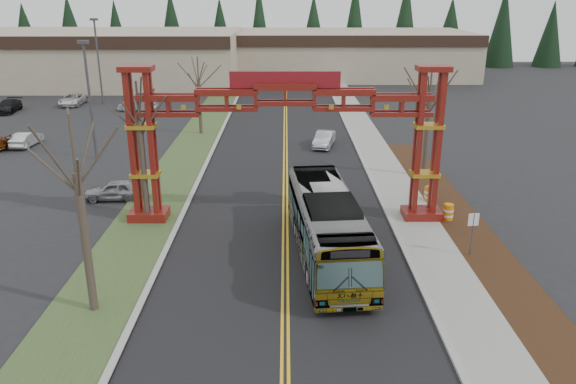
{
  "coord_description": "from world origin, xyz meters",
  "views": [
    {
      "loc": [
        0.04,
        -12.6,
        12.49
      ],
      "look_at": [
        0.14,
        12.2,
        3.75
      ],
      "focal_mm": 35.0,
      "sensor_mm": 36.0,
      "label": 1
    }
  ],
  "objects_px": {
    "retail_building_east": "(347,54)",
    "parked_car_near_b": "(27,139)",
    "parked_car_far_c": "(8,106)",
    "barrel_south": "(448,213)",
    "bare_tree_median_mid": "(139,121)",
    "parked_car_far_a": "(138,105)",
    "retail_building_west": "(82,57)",
    "barrel_mid": "(430,195)",
    "gateway_arch": "(285,119)",
    "barrel_north": "(428,194)",
    "parked_car_near_a": "(114,190)",
    "transit_bus": "(327,225)",
    "silver_sedan": "(324,139)",
    "parked_car_far_b": "(73,99)",
    "bare_tree_median_far": "(198,80)",
    "bare_tree_right_far": "(429,100)",
    "bare_tree_median_near": "(77,174)",
    "light_pole_far": "(98,55)",
    "street_sign": "(473,226)",
    "light_pole_near": "(89,92)"
  },
  "relations": [
    {
      "from": "retail_building_east",
      "to": "parked_car_near_b",
      "type": "xyz_separation_m",
      "value": [
        -32.54,
        -44.94,
        -2.88
      ]
    },
    {
      "from": "retail_building_east",
      "to": "parked_car_far_c",
      "type": "height_order",
      "value": "retail_building_east"
    },
    {
      "from": "retail_building_east",
      "to": "barrel_south",
      "type": "xyz_separation_m",
      "value": [
        -0.52,
        -62.3,
        -2.98
      ]
    },
    {
      "from": "bare_tree_median_mid",
      "to": "parked_car_far_a",
      "type": "bearing_deg",
      "value": 104.86
    },
    {
      "from": "retail_building_west",
      "to": "barrel_mid",
      "type": "bearing_deg",
      "value": -52.6
    },
    {
      "from": "gateway_arch",
      "to": "retail_building_west",
      "type": "distance_m",
      "value": 61.78
    },
    {
      "from": "barrel_north",
      "to": "parked_car_near_a",
      "type": "bearing_deg",
      "value": 179.09
    },
    {
      "from": "parked_car_near_a",
      "to": "parked_car_far_c",
      "type": "xyz_separation_m",
      "value": [
        -20.12,
        28.48,
        0.05
      ]
    },
    {
      "from": "retail_building_east",
      "to": "bare_tree_median_mid",
      "type": "relative_size",
      "value": 4.68
    },
    {
      "from": "retail_building_east",
      "to": "barrel_mid",
      "type": "relative_size",
      "value": 34.81
    },
    {
      "from": "transit_bus",
      "to": "parked_car_near_b",
      "type": "height_order",
      "value": "transit_bus"
    },
    {
      "from": "silver_sedan",
      "to": "bare_tree_median_mid",
      "type": "bearing_deg",
      "value": -110.1
    },
    {
      "from": "parked_car_near_b",
      "to": "parked_car_far_b",
      "type": "relative_size",
      "value": 0.78
    },
    {
      "from": "parked_car_far_a",
      "to": "barrel_south",
      "type": "height_order",
      "value": "parked_car_far_a"
    },
    {
      "from": "bare_tree_median_far",
      "to": "parked_car_far_c",
      "type": "bearing_deg",
      "value": 155.65
    },
    {
      "from": "bare_tree_right_far",
      "to": "retail_building_west",
      "type": "bearing_deg",
      "value": 131.09
    },
    {
      "from": "bare_tree_median_mid",
      "to": "bare_tree_median_far",
      "type": "height_order",
      "value": "bare_tree_median_mid"
    },
    {
      "from": "silver_sedan",
      "to": "parked_car_far_a",
      "type": "distance_m",
      "value": 25.73
    },
    {
      "from": "gateway_arch",
      "to": "parked_car_far_c",
      "type": "height_order",
      "value": "gateway_arch"
    },
    {
      "from": "retail_building_west",
      "to": "bare_tree_right_far",
      "type": "bearing_deg",
      "value": -48.91
    },
    {
      "from": "transit_bus",
      "to": "bare_tree_median_far",
      "type": "bearing_deg",
      "value": 105.97
    },
    {
      "from": "bare_tree_median_near",
      "to": "barrel_south",
      "type": "xyz_separation_m",
      "value": [
        17.48,
        9.7,
        -5.46
      ]
    },
    {
      "from": "retail_building_west",
      "to": "barrel_mid",
      "type": "relative_size",
      "value": 42.14
    },
    {
      "from": "retail_building_east",
      "to": "bare_tree_median_near",
      "type": "relative_size",
      "value": 4.56
    },
    {
      "from": "retail_building_east",
      "to": "parked_car_near_b",
      "type": "distance_m",
      "value": 55.56
    },
    {
      "from": "parked_car_near_a",
      "to": "light_pole_far",
      "type": "bearing_deg",
      "value": -165.43
    },
    {
      "from": "transit_bus",
      "to": "parked_car_far_a",
      "type": "height_order",
      "value": "transit_bus"
    },
    {
      "from": "bare_tree_right_far",
      "to": "barrel_north",
      "type": "relative_size",
      "value": 8.6
    },
    {
      "from": "light_pole_far",
      "to": "street_sign",
      "type": "height_order",
      "value": "light_pole_far"
    },
    {
      "from": "gateway_arch",
      "to": "transit_bus",
      "type": "relative_size",
      "value": 1.52
    },
    {
      "from": "retail_building_west",
      "to": "barrel_mid",
      "type": "height_order",
      "value": "retail_building_west"
    },
    {
      "from": "barrel_mid",
      "to": "parked_car_far_c",
      "type": "bearing_deg",
      "value": 144.06
    },
    {
      "from": "transit_bus",
      "to": "bare_tree_median_near",
      "type": "xyz_separation_m",
      "value": [
        -10.09,
        -5.17,
        4.33
      ]
    },
    {
      "from": "retail_building_east",
      "to": "bare_tree_median_mid",
      "type": "distance_m",
      "value": 64.85
    },
    {
      "from": "parked_car_far_c",
      "to": "bare_tree_right_far",
      "type": "distance_m",
      "value": 47.78
    },
    {
      "from": "bare_tree_right_far",
      "to": "light_pole_far",
      "type": "distance_m",
      "value": 43.12
    },
    {
      "from": "retail_building_east",
      "to": "parked_car_near_b",
      "type": "relative_size",
      "value": 9.94
    },
    {
      "from": "bare_tree_median_near",
      "to": "street_sign",
      "type": "bearing_deg",
      "value": 16.09
    },
    {
      "from": "street_sign",
      "to": "parked_car_near_a",
      "type": "bearing_deg",
      "value": 157.21
    },
    {
      "from": "parked_car_far_b",
      "to": "barrel_north",
      "type": "bearing_deg",
      "value": -44.02
    },
    {
      "from": "retail_building_west",
      "to": "barrel_mid",
      "type": "xyz_separation_m",
      "value": [
        39.16,
        -51.22,
        -3.22
      ]
    },
    {
      "from": "light_pole_near",
      "to": "street_sign",
      "type": "height_order",
      "value": "light_pole_near"
    },
    {
      "from": "barrel_mid",
      "to": "parked_car_far_a",
      "type": "bearing_deg",
      "value": 130.85
    },
    {
      "from": "silver_sedan",
      "to": "barrel_mid",
      "type": "distance_m",
      "value": 15.11
    },
    {
      "from": "parked_car_far_a",
      "to": "parked_car_far_b",
      "type": "height_order",
      "value": "parked_car_far_a"
    },
    {
      "from": "gateway_arch",
      "to": "bare_tree_median_mid",
      "type": "bearing_deg",
      "value": -177.83
    },
    {
      "from": "parked_car_far_a",
      "to": "bare_tree_median_far",
      "type": "xyz_separation_m",
      "value": [
        8.77,
        -11.24,
        4.37
      ]
    },
    {
      "from": "retail_building_east",
      "to": "bare_tree_median_far",
      "type": "relative_size",
      "value": 5.31
    },
    {
      "from": "gateway_arch",
      "to": "bare_tree_median_far",
      "type": "bearing_deg",
      "value": 110.43
    },
    {
      "from": "bare_tree_median_near",
      "to": "bare_tree_median_mid",
      "type": "distance_m",
      "value": 9.74
    }
  ]
}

